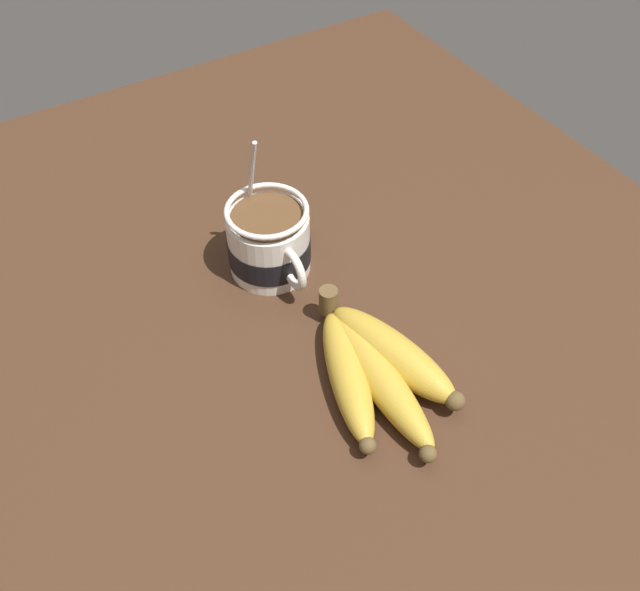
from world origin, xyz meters
TOP-DOWN VIEW (x-y plane):
  - table at (0.00, 0.00)cm, footprint 95.69×95.69cm
  - coffee_mug at (-2.34, -0.10)cm, footprint 13.91×9.32cm
  - banana_bunch at (16.83, 1.33)cm, footprint 21.30×13.35cm

SIDE VIEW (x-z plane):
  - table at x=0.00cm, z-range 0.00..2.76cm
  - banana_bunch at x=16.83cm, z-range 2.52..6.92cm
  - coffee_mug at x=-2.34cm, z-range -1.47..14.78cm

